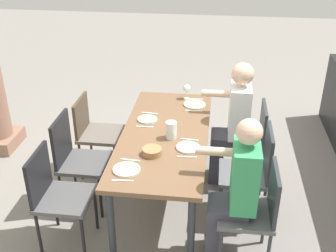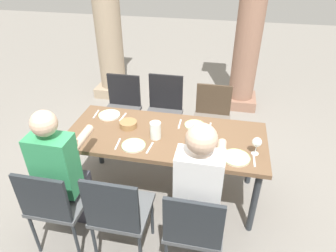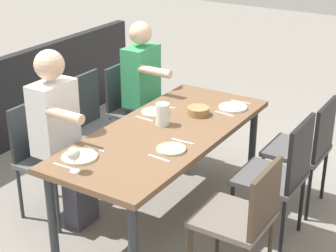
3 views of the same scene
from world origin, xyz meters
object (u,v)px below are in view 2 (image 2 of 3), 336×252
chair_west_north (122,106)px  bread_basket (128,124)px  chair_east_north (212,116)px  chair_east_south (194,226)px  chair_mid_north (164,109)px  chair_mid_south (118,211)px  wine_glass_3 (257,142)px  stone_column_near (106,9)px  chair_west_south (55,202)px  water_pitcher (156,131)px  plate_2 (195,125)px  plate_1 (134,145)px  dining_table (166,141)px  diner_woman_green (62,172)px  plate_3 (236,158)px  plate_0 (109,115)px  diner_man_white (199,189)px  stone_column_centre (252,10)px

chair_west_north → bread_basket: 0.88m
chair_east_north → chair_east_south: size_ratio=0.97×
chair_mid_north → chair_mid_south: bearing=-90.0°
wine_glass_3 → stone_column_near: bearing=133.6°
chair_mid_north → chair_west_south: bearing=-108.1°
water_pitcher → plate_2: bearing=40.1°
chair_east_south → plate_1: bearing=137.4°
chair_mid_north → wine_glass_3: bearing=-43.3°
dining_table → chair_mid_north: chair_mid_north is taller
chair_mid_north → chair_east_north: (0.59, -0.01, -0.03)m
wine_glass_3 → diner_woman_green: bearing=-161.7°
plate_3 → chair_east_south: bearing=-114.7°
stone_column_near → plate_2: stone_column_near is taller
dining_table → diner_woman_green: 0.98m
chair_mid_south → bread_basket: bearing=102.2°
stone_column_near → plate_0: 2.18m
chair_east_south → bread_basket: chair_east_south is taller
plate_0 → plate_2: bearing=-1.1°
chair_west_north → wine_glass_3: 1.86m
chair_mid_north → chair_mid_south: chair_mid_north is taller
plate_1 → wine_glass_3: wine_glass_3 is taller
plate_0 → plate_2: same height
diner_man_white → stone_column_centre: bearing=82.5°
chair_mid_north → chair_east_north: size_ratio=1.09×
plate_0 → chair_east_south: bearing=-45.2°
chair_east_north → plate_3: 1.12m
dining_table → wine_glass_3: 0.86m
plate_3 → dining_table: bearing=160.5°
chair_west_south → stone_column_centre: stone_column_centre is taller
diner_man_white → plate_3: bearing=56.3°
plate_2 → wine_glass_3: 0.68m
plate_1 → water_pitcher: bearing=46.4°
chair_east_south → plate_3: chair_east_south is taller
diner_woman_green → wine_glass_3: 1.65m
plate_2 → diner_man_white: bearing=-80.5°
chair_east_south → diner_man_white: 0.27m
chair_west_south → plate_3: size_ratio=3.71×
diner_woman_green → bread_basket: size_ratio=7.69×
plate_0 → plate_1: (0.41, -0.47, 0.00)m
diner_man_white → water_pitcher: 0.75m
chair_mid_north → plate_3: bearing=-51.0°
chair_mid_south → wine_glass_3: bearing=34.2°
plate_3 → water_pitcher: water_pitcher is taller
chair_mid_north → plate_2: chair_mid_north is taller
stone_column_centre → chair_mid_north: bearing=-125.5°
plate_3 → wine_glass_3: bearing=32.1°
chair_west_south → stone_column_centre: bearing=63.4°
chair_west_south → diner_man_white: diner_man_white is taller
bread_basket → chair_west_north: bearing=114.6°
diner_woman_green → plate_2: bearing=41.0°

